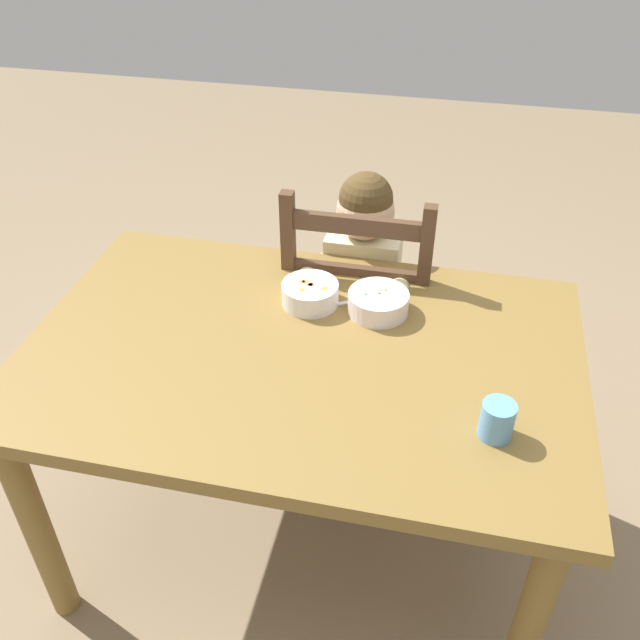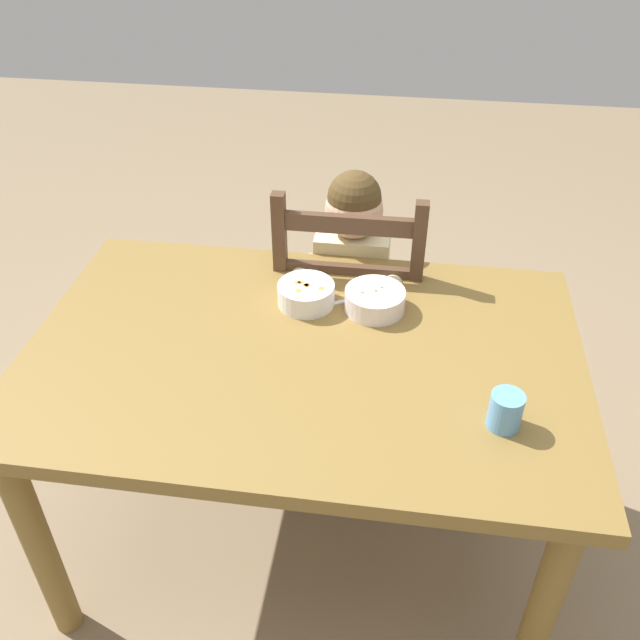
% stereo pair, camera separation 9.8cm
% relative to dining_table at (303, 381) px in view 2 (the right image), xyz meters
% --- Properties ---
extents(ground_plane, '(8.00, 8.00, 0.00)m').
position_rel_dining_table_xyz_m(ground_plane, '(0.00, 0.00, -0.64)').
color(ground_plane, '#8C7659').
extents(dining_table, '(1.34, 0.88, 0.74)m').
position_rel_dining_table_xyz_m(dining_table, '(0.00, 0.00, 0.00)').
color(dining_table, olive).
rests_on(dining_table, ground).
extents(dining_chair, '(0.42, 0.42, 0.97)m').
position_rel_dining_table_xyz_m(dining_chair, '(0.07, 0.49, -0.17)').
color(dining_chair, '#4F3523').
rests_on(dining_chair, ground).
extents(child_figure, '(0.32, 0.31, 0.97)m').
position_rel_dining_table_xyz_m(child_figure, '(0.07, 0.48, 0.01)').
color(child_figure, beige).
rests_on(child_figure, ground).
extents(bowl_of_peas, '(0.16, 0.16, 0.06)m').
position_rel_dining_table_xyz_m(bowl_of_peas, '(0.16, 0.19, 0.13)').
color(bowl_of_peas, white).
rests_on(bowl_of_peas, dining_table).
extents(bowl_of_carrots, '(0.15, 0.15, 0.06)m').
position_rel_dining_table_xyz_m(bowl_of_carrots, '(-0.02, 0.19, 0.13)').
color(bowl_of_carrots, white).
rests_on(bowl_of_carrots, dining_table).
extents(spoon, '(0.13, 0.08, 0.01)m').
position_rel_dining_table_xyz_m(spoon, '(0.02, 0.18, 0.11)').
color(spoon, silver).
rests_on(spoon, dining_table).
extents(drinking_cup, '(0.07, 0.07, 0.08)m').
position_rel_dining_table_xyz_m(drinking_cup, '(0.46, -0.19, 0.15)').
color(drinking_cup, '#62A3DF').
rests_on(drinking_cup, dining_table).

